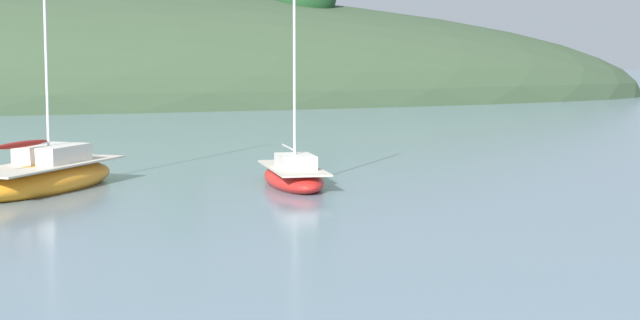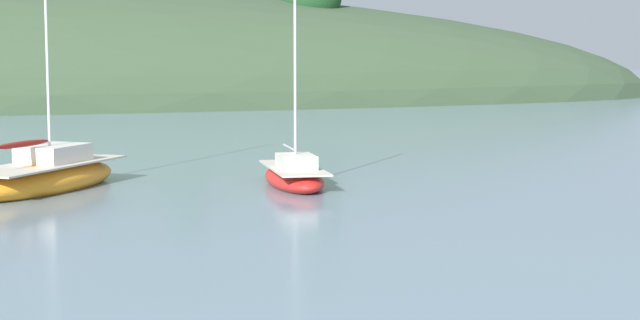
% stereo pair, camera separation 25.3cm
% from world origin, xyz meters
% --- Properties ---
extents(sailboat_white_near, '(2.02, 5.32, 7.33)m').
position_xyz_m(sailboat_white_near, '(-0.09, 23.08, 0.34)').
color(sailboat_white_near, red).
rests_on(sailboat_white_near, ground).
extents(sailboat_orange_cutter, '(6.15, 7.33, 10.79)m').
position_xyz_m(sailboat_orange_cutter, '(-8.26, 24.17, 0.44)').
color(sailboat_orange_cutter, orange).
rests_on(sailboat_orange_cutter, ground).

